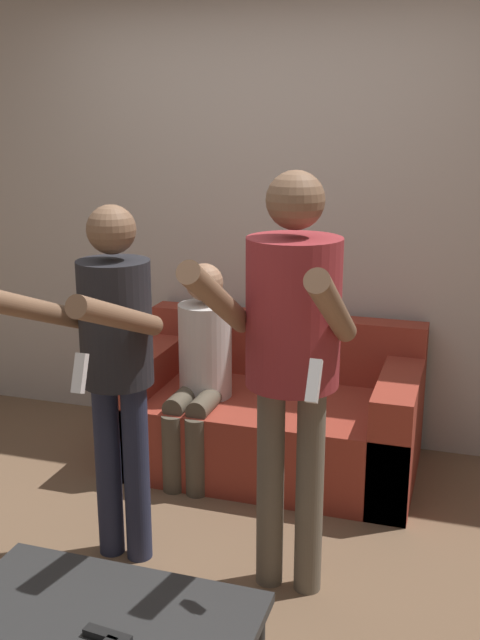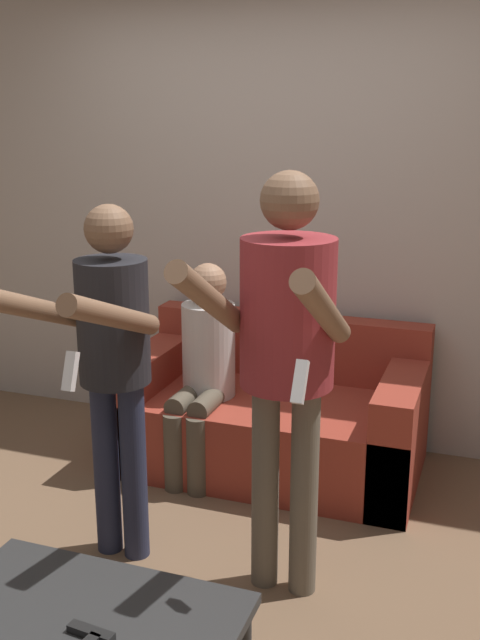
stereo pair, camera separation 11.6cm
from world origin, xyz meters
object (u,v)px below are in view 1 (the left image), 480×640
at_px(couch, 270,417).
at_px(person_standing_right, 291,339).
at_px(coffee_table, 98,632).
at_px(remote_far, 108,636).
at_px(person_seated, 201,364).
at_px(person_standing_left, 113,352).

bearing_deg(couch, person_standing_right, -70.98).
xyz_separation_m(coffee_table, remote_far, (0.07, -0.06, 0.05)).
xyz_separation_m(couch, person_seated, (-0.32, -0.20, 0.34)).
bearing_deg(person_seated, couch, 31.41).
height_order(couch, person_standing_left, person_standing_left).
distance_m(couch, remote_far, 2.02).
bearing_deg(person_standing_right, person_seated, 128.50).
height_order(person_standing_left, coffee_table, person_standing_left).
bearing_deg(person_standing_right, person_standing_left, -179.23).
bearing_deg(remote_far, person_standing_right, 72.24).
height_order(person_standing_right, person_seated, person_standing_right).
relative_size(coffee_table, remote_far, 6.18).
bearing_deg(person_seated, person_standing_left, -92.83).
height_order(person_standing_left, person_seated, person_standing_left).
bearing_deg(person_seated, coffee_table, -79.68).
bearing_deg(couch, person_standing_left, -108.83).
bearing_deg(person_standing_left, couch, 71.17).
height_order(person_standing_left, person_standing_right, person_standing_right).
xyz_separation_m(couch, person_standing_left, (-0.37, -1.07, 0.67)).
relative_size(couch, remote_far, 10.31).
bearing_deg(coffee_table, couch, 89.88).
distance_m(person_standing_left, person_seated, 0.94).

